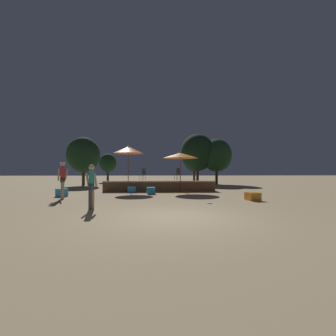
% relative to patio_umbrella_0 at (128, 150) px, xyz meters
% --- Properties ---
extents(ground_plane, '(120.00, 120.00, 0.00)m').
position_rel_patio_umbrella_0_xyz_m(ground_plane, '(2.60, -8.62, -2.89)').
color(ground_plane, tan).
extents(wooden_deck, '(7.73, 2.28, 0.74)m').
position_rel_patio_umbrella_0_xyz_m(wooden_deck, '(2.15, 0.89, -2.55)').
color(wooden_deck, brown).
rests_on(wooden_deck, ground).
extents(patio_umbrella_0, '(2.09, 2.09, 3.21)m').
position_rel_patio_umbrella_0_xyz_m(patio_umbrella_0, '(0.00, 0.00, 0.00)').
color(patio_umbrella_0, brown).
rests_on(patio_umbrella_0, ground).
extents(patio_umbrella_1, '(2.46, 2.46, 2.75)m').
position_rel_patio_umbrella_0_xyz_m(patio_umbrella_1, '(3.59, -0.35, -0.40)').
color(patio_umbrella_1, brown).
rests_on(patio_umbrella_1, ground).
extents(cube_seat_0, '(0.56, 0.56, 0.38)m').
position_rel_patio_umbrella_0_xyz_m(cube_seat_0, '(0.31, -0.55, -2.70)').
color(cube_seat_0, '#2D9EDB').
rests_on(cube_seat_0, ground).
extents(cube_seat_1, '(0.60, 0.60, 0.44)m').
position_rel_patio_umbrella_0_xyz_m(cube_seat_1, '(-3.33, -2.80, -2.67)').
color(cube_seat_1, '#2D9EDB').
rests_on(cube_seat_1, ground).
extents(cube_seat_2, '(0.67, 0.67, 0.38)m').
position_rel_patio_umbrella_0_xyz_m(cube_seat_2, '(6.71, -4.84, -2.70)').
color(cube_seat_2, orange).
rests_on(cube_seat_2, ground).
extents(cube_seat_3, '(0.57, 0.57, 0.41)m').
position_rel_patio_umbrella_0_xyz_m(cube_seat_3, '(1.62, -1.62, -2.68)').
color(cube_seat_3, '#2D9EDB').
rests_on(cube_seat_3, ground).
extents(person_0, '(0.50, 0.29, 1.68)m').
position_rel_patio_umbrella_0_xyz_m(person_0, '(-0.41, -7.08, -1.98)').
color(person_0, '#3F3F47').
rests_on(person_0, ground).
extents(person_1, '(0.49, 0.35, 1.89)m').
position_rel_patio_umbrella_0_xyz_m(person_1, '(-2.81, -3.93, -1.79)').
color(person_1, tan).
rests_on(person_1, ground).
extents(bistro_chair_0, '(0.47, 0.47, 0.90)m').
position_rel_patio_umbrella_0_xyz_m(bistro_chair_0, '(3.52, 0.81, -1.60)').
color(bistro_chair_0, '#2D3338').
rests_on(bistro_chair_0, wooden_deck).
extents(bistro_chair_1, '(0.46, 0.47, 0.90)m').
position_rel_patio_umbrella_0_xyz_m(bistro_chair_1, '(0.94, 1.35, -1.60)').
color(bistro_chair_1, '#47474C').
rests_on(bistro_chair_1, wooden_deck).
extents(frisbee_disc, '(0.24, 0.24, 0.03)m').
position_rel_patio_umbrella_0_xyz_m(frisbee_disc, '(4.35, -5.77, -2.87)').
color(frisbee_disc, white).
rests_on(frisbee_disc, ground).
extents(background_tree_0, '(2.39, 2.39, 3.99)m').
position_rel_patio_umbrella_0_xyz_m(background_tree_0, '(6.40, 11.48, -0.23)').
color(background_tree_0, '#3D2B1C').
rests_on(background_tree_0, ground).
extents(background_tree_1, '(3.23, 3.23, 4.89)m').
position_rel_patio_umbrella_0_xyz_m(background_tree_1, '(8.34, 8.34, 0.22)').
color(background_tree_1, '#3D2B1C').
rests_on(background_tree_1, ground).
extents(background_tree_2, '(2.15, 2.15, 3.62)m').
position_rel_patio_umbrella_0_xyz_m(background_tree_2, '(-4.41, 13.29, -0.46)').
color(background_tree_2, '#3D2B1C').
rests_on(background_tree_2, ground).
extents(background_tree_3, '(3.17, 3.17, 4.77)m').
position_rel_patio_umbrella_0_xyz_m(background_tree_3, '(-5.32, 6.77, 0.13)').
color(background_tree_3, '#3D2B1C').
rests_on(background_tree_3, ground).
extents(background_tree_4, '(3.65, 3.65, 5.45)m').
position_rel_patio_umbrella_0_xyz_m(background_tree_4, '(6.32, 8.65, 0.55)').
color(background_tree_4, '#3D2B1C').
rests_on(background_tree_4, ground).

